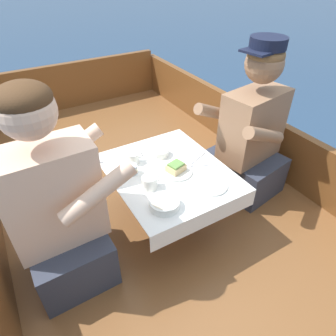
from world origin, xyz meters
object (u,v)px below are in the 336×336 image
object	(u,v)px
person_port	(58,210)
person_starboard	(250,136)
sandwich	(176,167)
tin_can	(132,169)
coffee_cup_starboard	(150,182)
coffee_cup_port	(134,158)

from	to	relation	value
person_port	person_starboard	distance (m)	1.22
sandwich	tin_can	distance (m)	0.24
coffee_cup_starboard	tin_can	distance (m)	0.16
person_starboard	coffee_cup_starboard	bearing A→B (deg)	-3.07
tin_can	coffee_cup_starboard	bearing A→B (deg)	-79.17
coffee_cup_port	tin_can	bearing A→B (deg)	-121.78
person_starboard	coffee_cup_starboard	size ratio (longest dim) A/B	9.30
person_port	coffee_cup_port	bearing A→B (deg)	24.13
sandwich	tin_can	size ratio (longest dim) A/B	1.62
person_starboard	coffee_cup_starboard	world-z (taller)	person_starboard
coffee_cup_port	coffee_cup_starboard	size ratio (longest dim) A/B	0.87
person_port	coffee_cup_port	distance (m)	0.53
person_starboard	sandwich	size ratio (longest dim) A/B	9.18
person_starboard	sandwich	xyz separation A→B (m)	(-0.58, -0.04, -0.01)
person_port	coffee_cup_starboard	xyz separation A→B (m)	(0.46, -0.02, -0.01)
person_port	sandwich	bearing A→B (deg)	1.31
person_port	person_starboard	xyz separation A→B (m)	(1.22, 0.06, -0.01)
coffee_cup_port	tin_can	xyz separation A→B (m)	(-0.06, -0.09, -0.00)
coffee_cup_starboard	tin_can	world-z (taller)	coffee_cup_starboard
person_starboard	coffee_cup_port	world-z (taller)	person_starboard
coffee_cup_starboard	person_port	bearing A→B (deg)	177.65
sandwich	coffee_cup_starboard	world-z (taller)	coffee_cup_starboard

